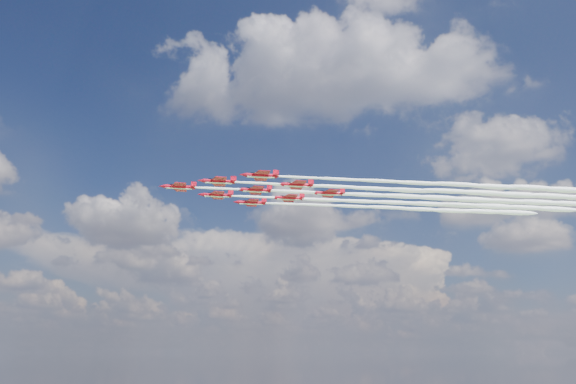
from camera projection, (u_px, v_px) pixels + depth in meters
name	position (u px, v px, depth m)	size (l,w,h in m)	color
jet_lead	(364.00, 195.00, 146.88)	(94.09, 41.63, 2.31)	red
jet_row2_port	(407.00, 190.00, 142.38)	(94.09, 41.63, 2.31)	red
jet_row2_starb	(391.00, 202.00, 154.19)	(94.09, 41.63, 2.31)	red
jet_row3_port	(453.00, 184.00, 137.88)	(94.09, 41.63, 2.31)	red
jet_row3_centre	(433.00, 198.00, 149.69)	(94.09, 41.63, 2.31)	red
jet_row3_starb	(416.00, 209.00, 161.49)	(94.09, 41.63, 2.31)	red
jet_row4_port	(478.00, 193.00, 145.19)	(94.09, 41.63, 2.31)	red
jet_row4_starb	(457.00, 205.00, 156.99)	(94.09, 41.63, 2.31)	red
jet_tail	(500.00, 201.00, 152.49)	(94.09, 41.63, 2.31)	red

